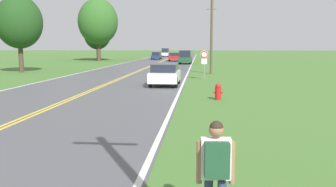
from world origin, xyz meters
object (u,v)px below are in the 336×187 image
tree_left_verge (19,22)px  car_white_suv_nearest (165,74)px  traffic_sign (204,58)px  tree_behind_sign (97,34)px  hitchhiker_person (216,165)px  car_dark_blue_hatchback_mid_far (157,55)px  car_dark_green_van_approaching (185,57)px  tree_mid_treeline (98,22)px  car_red_hatchback_mid_near (174,57)px  car_silver_van_receding (165,52)px  fire_hydrant (218,91)px

tree_left_verge → car_white_suv_nearest: size_ratio=1.93×
traffic_sign → tree_behind_sign: 44.48m
hitchhiker_person → tree_left_verge: bearing=28.6°
hitchhiker_person → car_dark_blue_hatchback_mid_far: (-8.79, 65.19, -0.23)m
tree_behind_sign → car_dark_green_van_approaching: (17.66, -14.88, -3.87)m
tree_mid_treeline → car_dark_green_van_approaching: 19.17m
car_red_hatchback_mid_near → car_silver_van_receding: size_ratio=0.97×
fire_hydrant → tree_behind_sign: tree_behind_sign is taller
traffic_sign → car_white_suv_nearest: size_ratio=0.58×
tree_behind_sign → car_white_suv_nearest: (17.48, -44.01, -4.08)m
fire_hydrant → car_dark_green_van_approaching: car_dark_green_van_approaching is taller
tree_mid_treeline → car_silver_van_receding: bearing=69.0°
tree_left_verge → traffic_sign: bearing=-18.4°
fire_hydrant → tree_left_verge: size_ratio=0.11×
fire_hydrant → tree_behind_sign: size_ratio=0.11×
car_red_hatchback_mid_near → fire_hydrant: bearing=5.5°
hitchhiker_person → car_silver_van_receding: (-8.69, 82.27, 0.02)m
car_dark_blue_hatchback_mid_far → tree_behind_sign: bearing=100.9°
traffic_sign → tree_left_verge: 19.74m
car_dark_green_van_approaching → car_dark_blue_hatchback_mid_far: bearing=-157.5°
traffic_sign → car_silver_van_receding: size_ratio=0.57×
tree_behind_sign → car_silver_van_receding: (11.39, 19.13, -3.86)m
car_dark_green_van_approaching → car_red_hatchback_mid_near: size_ratio=1.03×
car_dark_blue_hatchback_mid_far → hitchhiker_person: bearing=-171.7°
traffic_sign → car_dark_green_van_approaching: (-2.52, 24.63, -0.71)m
hitchhiker_person → fire_hydrant: size_ratio=1.99×
fire_hydrant → car_white_suv_nearest: size_ratio=0.21×
hitchhiker_person → car_dark_green_van_approaching: bearing=-0.2°
traffic_sign → car_silver_van_receding: bearing=98.5°
hitchhiker_person → car_dark_blue_hatchback_mid_far: size_ratio=0.39×
tree_behind_sign → car_red_hatchback_mid_near: tree_behind_sign is taller
hitchhiker_person → traffic_sign: size_ratio=0.71×
tree_behind_sign → tree_mid_treeline: 6.36m
hitchhiker_person → car_white_suv_nearest: size_ratio=0.41×
tree_behind_sign → car_silver_van_receding: bearing=59.2°
car_red_hatchback_mid_near → car_dark_blue_hatchback_mid_far: size_ratio=0.93×
car_white_suv_nearest → car_dark_blue_hatchback_mid_far: (-6.19, 46.06, -0.02)m
tree_left_verge → car_dark_green_van_approaching: tree_left_verge is taller
car_silver_van_receding → hitchhiker_person: bearing=-172.4°
tree_left_verge → car_dark_blue_hatchback_mid_far: tree_left_verge is taller
tree_behind_sign → fire_hydrant: bearing=-67.5°
car_red_hatchback_mid_near → car_dark_blue_hatchback_mid_far: (-4.08, 7.83, -0.03)m
fire_hydrant → car_white_suv_nearest: (-3.29, 6.21, 0.39)m
fire_hydrant → car_dark_blue_hatchback_mid_far: car_dark_blue_hatchback_mid_far is taller
traffic_sign → car_red_hatchback_mid_near: bearing=98.1°
fire_hydrant → tree_mid_treeline: tree_mid_treeline is taller
tree_mid_treeline → car_dark_green_van_approaching: (15.81, -9.13, -5.85)m
tree_behind_sign → car_white_suv_nearest: tree_behind_sign is taller
traffic_sign → tree_left_verge: size_ratio=0.30×
tree_mid_treeline → car_dark_blue_hatchback_mid_far: size_ratio=2.55×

